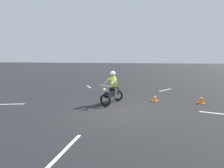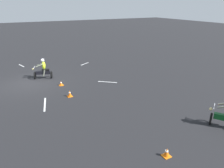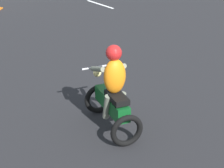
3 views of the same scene
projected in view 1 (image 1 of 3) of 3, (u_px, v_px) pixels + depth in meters
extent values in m
plane|color=black|center=(122.00, 111.00, 7.76)|extent=(120.00, 120.00, 0.00)
torus|color=black|center=(105.00, 100.00, 8.41)|extent=(0.29, 0.60, 0.60)
torus|color=black|center=(118.00, 95.00, 9.53)|extent=(0.29, 0.60, 0.60)
cube|color=black|center=(112.00, 93.00, 8.94)|extent=(1.12, 0.59, 0.28)
cube|color=black|center=(114.00, 88.00, 9.10)|extent=(0.61, 0.43, 0.10)
cylinder|color=silver|center=(106.00, 86.00, 8.35)|extent=(0.26, 0.67, 0.04)
sphere|color=#F2E08C|center=(104.00, 90.00, 8.27)|extent=(0.20, 0.20, 0.16)
ellipsoid|color=#CCEA26|center=(113.00, 82.00, 8.95)|extent=(0.40, 0.47, 0.64)
cylinder|color=slate|center=(107.00, 81.00, 8.79)|extent=(0.55, 0.26, 0.27)
cylinder|color=slate|center=(114.00, 82.00, 8.59)|extent=(0.55, 0.26, 0.27)
cylinder|color=slate|center=(111.00, 93.00, 9.09)|extent=(0.27, 0.19, 0.51)
cylinder|color=slate|center=(115.00, 93.00, 8.96)|extent=(0.27, 0.19, 0.51)
sphere|color=silver|center=(113.00, 74.00, 8.86)|extent=(0.36, 0.36, 0.28)
cube|color=orange|center=(155.00, 101.00, 9.45)|extent=(0.32, 0.32, 0.03)
cone|color=orange|center=(155.00, 98.00, 9.43)|extent=(0.24, 0.24, 0.29)
cylinder|color=white|center=(155.00, 97.00, 9.42)|extent=(0.13, 0.13, 0.05)
cube|color=orange|center=(201.00, 103.00, 8.98)|extent=(0.32, 0.32, 0.03)
cone|color=orange|center=(201.00, 99.00, 8.95)|extent=(0.24, 0.24, 0.39)
cylinder|color=white|center=(201.00, 98.00, 8.94)|extent=(0.13, 0.13, 0.05)
cube|color=silver|center=(62.00, 153.00, 4.34)|extent=(2.07, 0.24, 0.01)
cube|color=silver|center=(165.00, 90.00, 12.58)|extent=(1.24, 1.02, 0.01)
cube|color=silver|center=(89.00, 87.00, 13.97)|extent=(1.14, 0.75, 0.01)
cube|color=silver|center=(11.00, 104.00, 8.81)|extent=(0.44, 1.28, 0.01)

